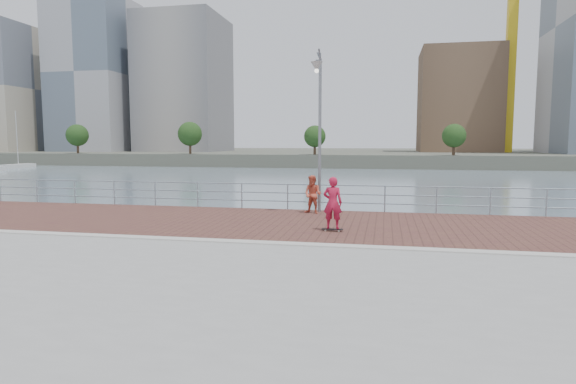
% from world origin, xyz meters
% --- Properties ---
extents(water, '(400.00, 400.00, 0.00)m').
position_xyz_m(water, '(0.00, 0.00, -2.00)').
color(water, slate).
rests_on(water, ground).
extents(seawall, '(40.00, 24.00, 2.00)m').
position_xyz_m(seawall, '(0.00, -5.00, -1.00)').
color(seawall, gray).
rests_on(seawall, ground).
extents(brick_lane, '(40.00, 6.80, 0.02)m').
position_xyz_m(brick_lane, '(0.00, 3.60, 0.01)').
color(brick_lane, brown).
rests_on(brick_lane, seawall).
extents(curb, '(40.00, 0.40, 0.06)m').
position_xyz_m(curb, '(0.00, 0.00, 0.03)').
color(curb, '#B7B5AD').
rests_on(curb, seawall).
extents(far_shore, '(320.00, 95.00, 2.50)m').
position_xyz_m(far_shore, '(0.00, 122.50, -0.75)').
color(far_shore, '#4C5142').
rests_on(far_shore, ground).
extents(guardrail, '(39.06, 0.06, 1.13)m').
position_xyz_m(guardrail, '(0.00, 7.00, 0.69)').
color(guardrail, '#8C9EA8').
rests_on(guardrail, brick_lane).
extents(street_lamp, '(0.46, 1.33, 6.28)m').
position_xyz_m(street_lamp, '(0.42, 6.04, 4.46)').
color(street_lamp, gray).
rests_on(street_lamp, brick_lane).
extents(skateboard, '(0.69, 0.19, 0.08)m').
position_xyz_m(skateboard, '(1.42, 2.27, 0.08)').
color(skateboard, black).
rests_on(skateboard, brick_lane).
extents(skateboarder, '(0.62, 0.41, 1.69)m').
position_xyz_m(skateboarder, '(1.42, 2.27, 0.95)').
color(skateboarder, '#B41838').
rests_on(skateboarder, skateboard).
extents(bystander, '(0.90, 0.79, 1.55)m').
position_xyz_m(bystander, '(0.22, 6.02, 0.79)').
color(bystander, '#D4573E').
rests_on(bystander, brick_lane).
extents(tower_crane, '(47.00, 2.00, 50.70)m').
position_xyz_m(tower_crane, '(27.36, 104.00, 33.50)').
color(tower_crane, gold).
rests_on(tower_crane, far_shore).
extents(skyline, '(233.00, 41.00, 69.34)m').
position_xyz_m(skyline, '(29.52, 104.45, 23.37)').
color(skyline, '#ADA38E').
rests_on(skyline, far_shore).
extents(shoreline_trees, '(109.27, 4.77, 6.36)m').
position_xyz_m(shoreline_trees, '(-14.79, 77.00, 4.13)').
color(shoreline_trees, '#473323').
rests_on(shoreline_trees, far_shore).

